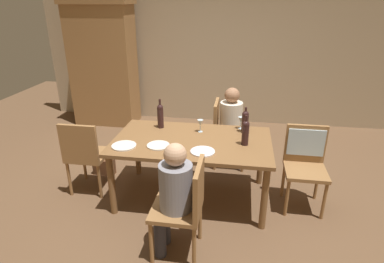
# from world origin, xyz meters

# --- Properties ---
(ground_plane) EXTENTS (10.00, 10.00, 0.00)m
(ground_plane) POSITION_xyz_m (0.00, 0.00, 0.00)
(ground_plane) COLOR brown
(rear_room_partition) EXTENTS (6.40, 0.12, 2.70)m
(rear_room_partition) POSITION_xyz_m (0.00, 2.71, 1.35)
(rear_room_partition) COLOR tan
(rear_room_partition) RESTS_ON ground_plane
(armoire_cabinet) EXTENTS (1.18, 0.62, 2.18)m
(armoire_cabinet) POSITION_xyz_m (-1.97, 2.26, 1.10)
(armoire_cabinet) COLOR olive
(armoire_cabinet) RESTS_ON ground_plane
(dining_table) EXTENTS (1.74, 1.02, 0.75)m
(dining_table) POSITION_xyz_m (0.00, 0.00, 0.66)
(dining_table) COLOR brown
(dining_table) RESTS_ON ground_plane
(chair_near) EXTENTS (0.44, 0.44, 0.92)m
(chair_near) POSITION_xyz_m (0.09, -0.89, 0.53)
(chair_near) COLOR olive
(chair_near) RESTS_ON ground_plane
(chair_far_right) EXTENTS (0.44, 0.44, 0.92)m
(chair_far_right) POSITION_xyz_m (0.30, 0.89, 0.53)
(chair_far_right) COLOR olive
(chair_far_right) RESTS_ON ground_plane
(chair_right_end) EXTENTS (0.44, 0.46, 0.92)m
(chair_right_end) POSITION_xyz_m (1.25, 0.12, 0.59)
(chair_right_end) COLOR olive
(chair_right_end) RESTS_ON ground_plane
(chair_left_end) EXTENTS (0.44, 0.44, 0.92)m
(chair_left_end) POSITION_xyz_m (-1.25, -0.09, 0.53)
(chair_left_end) COLOR olive
(chair_left_end) RESTS_ON ground_plane
(person_woman_host) EXTENTS (0.34, 0.29, 1.10)m
(person_woman_host) POSITION_xyz_m (-0.03, -0.89, 0.64)
(person_woman_host) COLOR #33333D
(person_woman_host) RESTS_ON ground_plane
(person_man_bearded) EXTENTS (0.34, 0.30, 1.12)m
(person_man_bearded) POSITION_xyz_m (0.42, 0.89, 0.65)
(person_man_bearded) COLOR #33333D
(person_man_bearded) RESTS_ON ground_plane
(wine_bottle_tall_green) EXTENTS (0.08, 0.08, 0.33)m
(wine_bottle_tall_green) POSITION_xyz_m (0.58, -0.03, 0.89)
(wine_bottle_tall_green) COLOR black
(wine_bottle_tall_green) RESTS_ON dining_table
(wine_bottle_dark_red) EXTENTS (0.08, 0.08, 0.31)m
(wine_bottle_dark_red) POSITION_xyz_m (0.57, 0.32, 0.88)
(wine_bottle_dark_red) COLOR black
(wine_bottle_dark_red) RESTS_ON dining_table
(wine_bottle_short_olive) EXTENTS (0.07, 0.07, 0.36)m
(wine_bottle_short_olive) POSITION_xyz_m (-0.43, 0.30, 0.90)
(wine_bottle_short_olive) COLOR black
(wine_bottle_short_olive) RESTS_ON dining_table
(wine_glass_near_left) EXTENTS (0.07, 0.07, 0.15)m
(wine_glass_near_left) POSITION_xyz_m (0.52, 0.42, 0.85)
(wine_glass_near_left) COLOR silver
(wine_glass_near_left) RESTS_ON dining_table
(wine_glass_centre) EXTENTS (0.07, 0.07, 0.15)m
(wine_glass_centre) POSITION_xyz_m (0.06, 0.25, 0.85)
(wine_glass_centre) COLOR silver
(wine_glass_centre) RESTS_ON dining_table
(dinner_plate_host) EXTENTS (0.24, 0.24, 0.01)m
(dinner_plate_host) POSITION_xyz_m (-0.33, -0.21, 0.75)
(dinner_plate_host) COLOR silver
(dinner_plate_host) RESTS_ON dining_table
(dinner_plate_guest_left) EXTENTS (0.25, 0.25, 0.01)m
(dinner_plate_guest_left) POSITION_xyz_m (0.16, -0.29, 0.75)
(dinner_plate_guest_left) COLOR white
(dinner_plate_guest_left) RESTS_ON dining_table
(dinner_plate_guest_right) EXTENTS (0.26, 0.26, 0.01)m
(dinner_plate_guest_right) POSITION_xyz_m (-0.69, -0.28, 0.75)
(dinner_plate_guest_right) COLOR silver
(dinner_plate_guest_right) RESTS_ON dining_table
(handbag) EXTENTS (0.29, 0.14, 0.22)m
(handbag) POSITION_xyz_m (-1.25, 0.35, 0.11)
(handbag) COLOR brown
(handbag) RESTS_ON ground_plane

